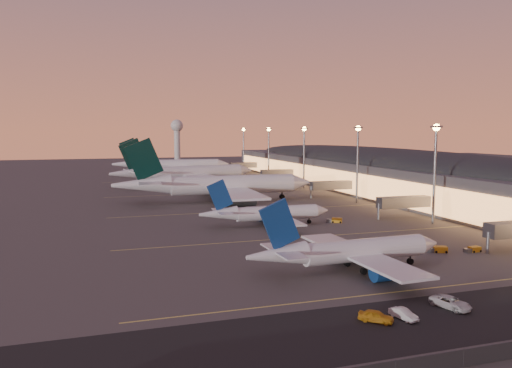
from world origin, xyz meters
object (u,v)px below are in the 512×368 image
(baggage_tug_b, at_px, (473,250))
(airliner_wide_near, at_px, (216,185))
(airliner_wide_mid, at_px, (186,173))
(service_van_b, at_px, (376,316))
(baggage_tug_a, at_px, (438,250))
(airliner_wide_far, at_px, (172,165))
(radar_tower, at_px, (177,134))
(airliner_narrow_south, at_px, (348,252))
(service_van_a, at_px, (403,314))
(airliner_narrow_north, at_px, (266,214))
(service_van_c, at_px, (451,303))
(baggage_tug_c, at_px, (335,220))

(baggage_tug_b, bearing_deg, airliner_wide_near, 107.35)
(airliner_wide_mid, bearing_deg, airliner_wide_near, -98.84)
(baggage_tug_b, distance_m, service_van_b, 46.37)
(baggage_tug_a, bearing_deg, baggage_tug_b, 6.24)
(airliner_wide_far, relative_size, radar_tower, 1.97)
(airliner_narrow_south, height_order, service_van_a, airliner_narrow_south)
(airliner_wide_far, bearing_deg, service_van_b, -86.69)
(airliner_narrow_south, bearing_deg, airliner_wide_far, 87.94)
(airliner_narrow_south, height_order, airliner_wide_mid, airliner_wide_mid)
(service_van_a, bearing_deg, radar_tower, 73.28)
(airliner_narrow_north, bearing_deg, airliner_wide_far, 91.33)
(service_van_c, bearing_deg, airliner_narrow_north, 77.13)
(radar_tower, xyz_separation_m, service_van_b, (-23.92, -314.44, -21.12))
(airliner_narrow_north, relative_size, airliner_wide_mid, 0.52)
(baggage_tug_c, bearing_deg, airliner_wide_mid, 134.14)
(airliner_wide_far, distance_m, service_van_b, 224.09)
(service_van_b, distance_m, service_van_c, 12.41)
(baggage_tug_a, height_order, baggage_tug_c, baggage_tug_c)
(airliner_wide_far, bearing_deg, radar_tower, 84.31)
(airliner_narrow_south, distance_m, airliner_wide_mid, 144.56)
(airliner_narrow_south, distance_m, baggage_tug_a, 24.58)
(airliner_wide_far, height_order, radar_tower, radar_tower)
(airliner_wide_far, height_order, baggage_tug_a, airliner_wide_far)
(airliner_wide_mid, distance_m, service_van_c, 165.29)
(airliner_wide_near, bearing_deg, service_van_a, -88.67)
(airliner_wide_mid, bearing_deg, baggage_tug_c, -87.71)
(baggage_tug_a, distance_m, service_van_b, 42.19)
(airliner_narrow_south, relative_size, service_van_a, 9.19)
(service_van_c, bearing_deg, airliner_narrow_south, 85.49)
(baggage_tug_b, bearing_deg, service_van_c, -139.29)
(airliner_wide_far, height_order, service_van_c, airliner_wide_far)
(baggage_tug_c, height_order, service_van_c, service_van_c)
(service_van_b, xyz_separation_m, service_van_c, (12.35, 1.22, 0.04))
(airliner_narrow_north, xyz_separation_m, service_van_b, (-7.55, -65.08, -2.42))
(airliner_wide_near, relative_size, airliner_wide_far, 1.07)
(airliner_wide_near, relative_size, radar_tower, 2.11)
(baggage_tug_b, bearing_deg, service_van_b, -148.92)
(airliner_narrow_south, distance_m, airliner_wide_far, 202.20)
(airliner_narrow_north, relative_size, baggage_tug_b, 9.49)
(airliner_wide_near, xyz_separation_m, service_van_b, (-5.46, -111.45, -4.90))
(radar_tower, height_order, baggage_tug_a, radar_tower)
(airliner_wide_far, bearing_deg, airliner_narrow_south, -84.69)
(service_van_b, bearing_deg, airliner_narrow_north, 35.71)
(service_van_a, bearing_deg, service_van_b, 164.04)
(airliner_narrow_south, relative_size, airliner_wide_far, 0.58)
(baggage_tug_a, height_order, baggage_tug_b, baggage_tug_a)
(airliner_narrow_north, height_order, service_van_a, airliner_narrow_north)
(baggage_tug_a, bearing_deg, airliner_wide_near, 129.35)
(airliner_wide_mid, distance_m, service_van_a, 166.52)
(airliner_wide_near, xyz_separation_m, baggage_tug_a, (25.77, -83.07, -5.11))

